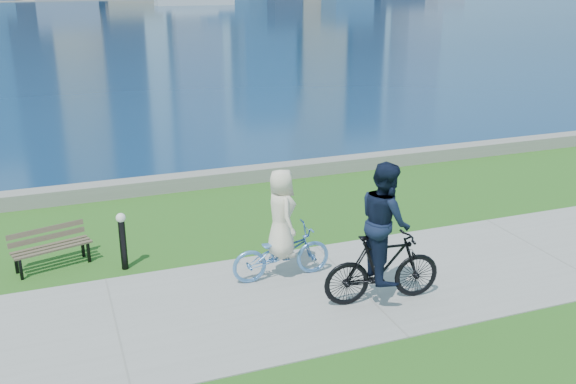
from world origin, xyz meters
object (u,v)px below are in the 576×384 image
(bollard_lamp, at_px, (122,237))
(cyclist_man, at_px, (384,245))
(cyclist_woman, at_px, (281,239))
(park_bench, at_px, (50,244))

(bollard_lamp, height_order, cyclist_man, cyclist_man)
(cyclist_woman, height_order, cyclist_man, cyclist_man)
(park_bench, distance_m, bollard_lamp, 1.37)
(park_bench, distance_m, cyclist_man, 6.00)
(cyclist_woman, relative_size, cyclist_man, 0.84)
(bollard_lamp, bearing_deg, cyclist_woman, -27.96)
(park_bench, relative_size, cyclist_man, 0.62)
(park_bench, relative_size, cyclist_woman, 0.74)
(park_bench, relative_size, bollard_lamp, 1.35)
(park_bench, distance_m, cyclist_woman, 4.23)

